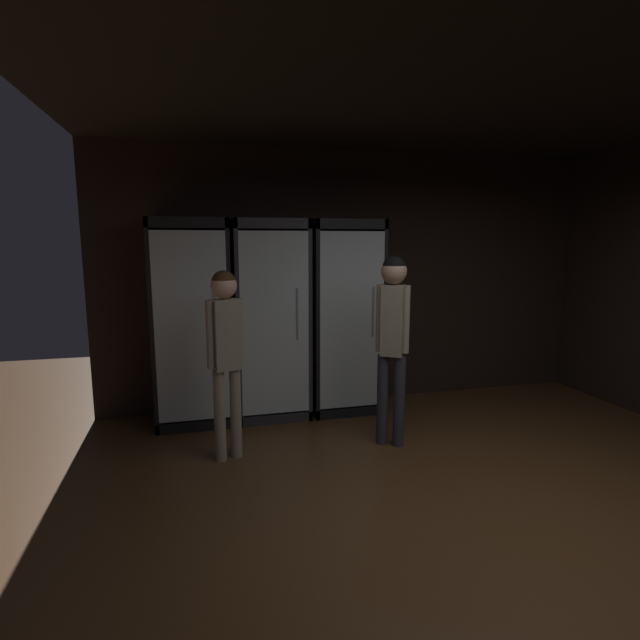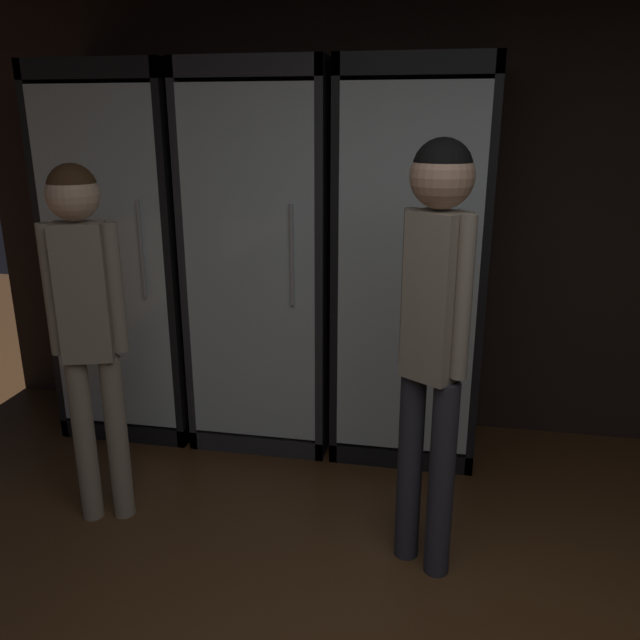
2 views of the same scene
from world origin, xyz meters
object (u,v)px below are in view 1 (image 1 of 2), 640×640
(cooler_center, at_px, (343,319))
(shopper_near, at_px, (225,341))
(cooler_far_left, at_px, (192,325))
(cooler_left, at_px, (270,322))
(shopper_far, at_px, (393,327))

(cooler_center, bearing_deg, shopper_near, -142.82)
(cooler_far_left, xyz_separation_m, cooler_left, (0.79, -0.00, 0.00))
(cooler_center, bearing_deg, cooler_far_left, -179.99)
(cooler_center, relative_size, shopper_far, 1.20)
(cooler_center, distance_m, shopper_far, 1.06)
(cooler_far_left, height_order, shopper_near, cooler_far_left)
(cooler_left, xyz_separation_m, shopper_near, (-0.51, -0.98, 0.02))
(cooler_far_left, xyz_separation_m, cooler_center, (1.57, 0.00, 0.00))
(cooler_left, distance_m, shopper_far, 1.40)
(cooler_far_left, height_order, cooler_center, same)
(cooler_center, relative_size, shopper_near, 1.28)
(shopper_near, distance_m, shopper_far, 1.44)
(shopper_near, relative_size, shopper_far, 0.94)
(cooler_center, xyz_separation_m, shopper_far, (0.14, -1.05, 0.08))
(shopper_near, bearing_deg, cooler_far_left, 105.63)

